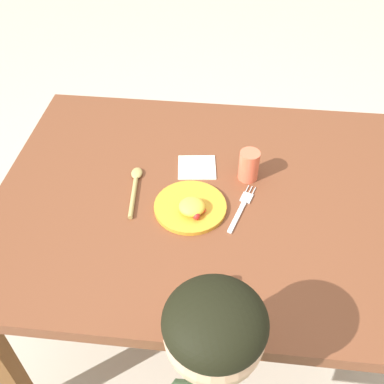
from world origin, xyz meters
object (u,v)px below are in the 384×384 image
at_px(spoon, 135,186).
at_px(drinking_cup, 249,165).
at_px(fork, 242,208).
at_px(plate, 191,207).

bearing_deg(spoon, drinking_cup, -81.61).
relative_size(fork, drinking_cup, 2.01).
height_order(fork, drinking_cup, drinking_cup).
bearing_deg(fork, spoon, 98.39).
height_order(fork, spoon, spoon).
distance_m(plate, drinking_cup, 0.23).
xyz_separation_m(plate, fork, (0.14, 0.02, -0.01)).
bearing_deg(drinking_cup, plate, -135.26).
bearing_deg(fork, drinking_cup, 11.45).
relative_size(plate, drinking_cup, 2.14).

